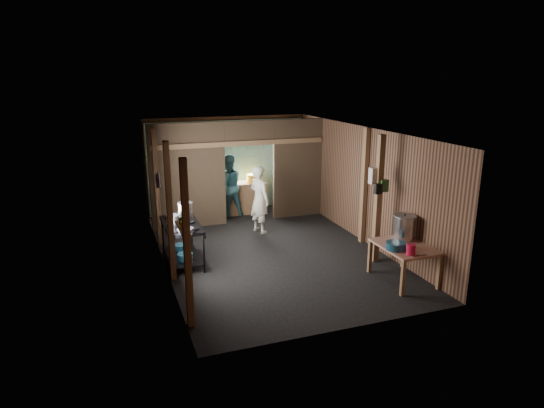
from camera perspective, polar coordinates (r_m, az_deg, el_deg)
name	(u,v)px	position (r m, az deg, el deg)	size (l,w,h in m)	color
floor	(269,250)	(10.36, -0.37, -5.59)	(4.50, 7.00, 0.00)	black
ceiling	(269,131)	(9.73, -0.40, 8.84)	(4.50, 7.00, 0.00)	black
wall_back	(227,164)	(13.25, -5.42, 4.87)	(4.50, 0.00, 2.60)	brown
wall_front	(349,248)	(6.91, 9.30, -5.31)	(4.50, 0.00, 2.60)	brown
wall_left	(160,202)	(9.49, -13.32, 0.24)	(0.00, 7.00, 2.60)	brown
wall_right	(362,184)	(10.90, 10.86, 2.35)	(0.00, 7.00, 2.60)	brown
partition_left	(188,176)	(11.73, -10.11, 3.31)	(1.85, 0.10, 2.60)	brown
partition_right	(297,169)	(12.52, 3.10, 4.30)	(1.35, 0.10, 2.60)	brown
partition_header	(249,133)	(11.92, -2.79, 8.61)	(1.30, 0.10, 0.60)	brown
turquoise_panel	(228,166)	(13.20, -5.35, 4.62)	(4.40, 0.06, 2.50)	#8CBEBE
back_counter	(244,198)	(13.00, -3.43, 0.75)	(1.20, 0.50, 0.85)	brown
wall_clock	(237,142)	(13.12, -4.31, 7.45)	(0.20, 0.20, 0.03)	beige
post_left_a	(187,246)	(7.04, -10.23, -4.96)	(0.10, 0.12, 2.60)	brown
post_left_b	(170,213)	(8.73, -12.24, -1.02)	(0.10, 0.12, 2.60)	brown
post_left_c	(157,188)	(10.65, -13.71, 1.88)	(0.10, 0.12, 2.60)	brown
post_right	(364,187)	(10.70, 11.07, 2.09)	(0.10, 0.12, 2.60)	brown
post_free	(378,200)	(9.62, 12.68, 0.49)	(0.12, 0.12, 2.60)	brown
cross_beam	(240,143)	(11.84, -3.86, 7.32)	(4.40, 0.12, 0.12)	brown
pan_lid_big	(159,180)	(9.80, -13.49, 2.82)	(0.34, 0.34, 0.03)	gray
pan_lid_small	(157,181)	(10.21, -13.72, 2.73)	(0.30, 0.30, 0.03)	black
wall_shelf	(183,229)	(7.47, -10.69, -2.94)	(0.14, 0.80, 0.03)	brown
jar_white	(186,230)	(7.22, -10.39, -3.05)	(0.07, 0.07, 0.10)	beige
jar_yellow	(183,225)	(7.45, -10.71, -2.47)	(0.08, 0.08, 0.10)	orange
jar_green	(181,221)	(7.66, -10.98, -1.99)	(0.06, 0.06, 0.10)	#254E22
bag_white	(375,176)	(9.55, 12.35, 3.36)	(0.22, 0.15, 0.32)	beige
bag_green	(384,186)	(9.54, 13.34, 2.18)	(0.16, 0.12, 0.24)	#254E22
bag_black	(378,189)	(9.46, 12.67, 1.80)	(0.14, 0.10, 0.20)	black
gas_range	(182,243)	(9.72, -10.77, -4.69)	(0.73, 1.42, 0.84)	black
prep_table	(403,263)	(9.12, 15.57, -6.88)	(0.85, 1.17, 0.69)	#A67863
stove_pot_large	(185,210)	(10.02, -10.41, -0.70)	(0.31, 0.31, 0.32)	#B9B9B9
stove_pot_med	(173,221)	(9.49, -11.89, -1.97)	(0.27, 0.27, 0.23)	#B9B9B9
stove_saucepan	(170,216)	(9.96, -12.27, -1.43)	(0.17, 0.17, 0.10)	#B9B9B9
frying_pan	(185,230)	(9.13, -10.43, -3.05)	(0.31, 0.53, 0.07)	gray
blue_tub_front	(185,257)	(9.56, -10.47, -6.26)	(0.31, 0.31, 0.13)	navy
blue_tub_back	(180,247)	(10.11, -11.03, -5.12)	(0.28, 0.28, 0.11)	navy
stock_pot	(404,228)	(9.26, 15.66, -2.79)	(0.42, 0.42, 0.49)	#B9B9B9
wash_basin	(396,246)	(8.75, 14.72, -4.91)	(0.36, 0.36, 0.13)	navy
pink_bucket	(411,250)	(8.56, 16.43, -5.30)	(0.16, 0.16, 0.19)	#B81134
knife	(420,256)	(8.58, 17.41, -5.96)	(0.30, 0.04, 0.01)	#B9B9B9
yellow_tub	(253,178)	(12.95, -2.25, 3.13)	(0.37, 0.37, 0.21)	orange
cook	(259,199)	(11.31, -1.53, 0.58)	(0.60, 0.39, 1.64)	beige
worker_back	(228,186)	(12.61, -5.31, 2.19)	(0.81, 0.63, 1.68)	#33666F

